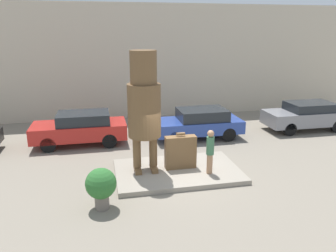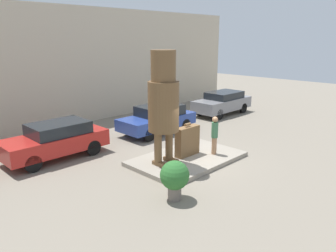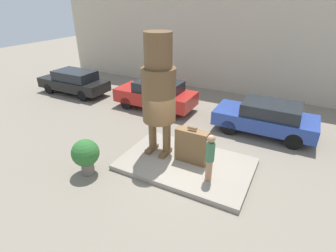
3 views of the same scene
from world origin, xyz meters
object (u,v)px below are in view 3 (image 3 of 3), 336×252
Objects in this scene: parked_car_blue at (266,117)px; parked_car_red at (156,94)px; statue_figure at (159,87)px; giant_suitcase at (192,146)px; parked_car_black at (74,82)px; planter_pot at (86,154)px; tourist at (210,156)px.

parked_car_red is at bearing -2.56° from parked_car_blue.
giant_suitcase is (1.36, -0.06, -1.98)m from statue_figure.
parked_car_red reaches higher than parked_car_black.
parked_car_red reaches higher than planter_pot.
statue_figure is 0.97× the size of parked_car_black.
parked_car_black is (-9.76, 3.87, -0.02)m from giant_suitcase.
giant_suitcase reaches higher than planter_pot.
parked_car_red is 3.32× the size of planter_pot.
giant_suitcase is 1.08× the size of planter_pot.
tourist is at bearing 156.73° from parked_car_black.
tourist is 0.36× the size of parked_car_black.
parked_car_black is 5.86m from parked_car_red.
parked_car_blue is (5.85, -0.26, -0.02)m from parked_car_red.
statue_figure is 3.38× the size of planter_pot.
parked_car_red is 6.37m from planter_pot.
giant_suitcase is 3.73m from planter_pot.
giant_suitcase is 0.33× the size of parked_car_red.
tourist reaches higher than parked_car_red.
tourist is (0.94, -0.73, 0.28)m from giant_suitcase.
parked_car_black is at bearing 0.15° from parked_car_blue.
tourist reaches higher than planter_pot.
parked_car_black is 1.06× the size of parked_car_blue.
giant_suitcase is at bearing 158.39° from parked_car_black.
parked_car_black is at bearing 155.62° from statue_figure.
parked_car_blue is (3.31, 3.84, -1.99)m from statue_figure.
statue_figure reaches higher than planter_pot.
parked_car_black reaches higher than planter_pot.
parked_car_black is (-8.39, 3.80, -2.00)m from statue_figure.
tourist is 4.75m from parked_car_blue.
planter_pot is at bearing 97.81° from parked_car_red.
parked_car_red is 5.86m from parked_car_blue.
parked_car_red is at bearing 133.21° from giant_suitcase.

